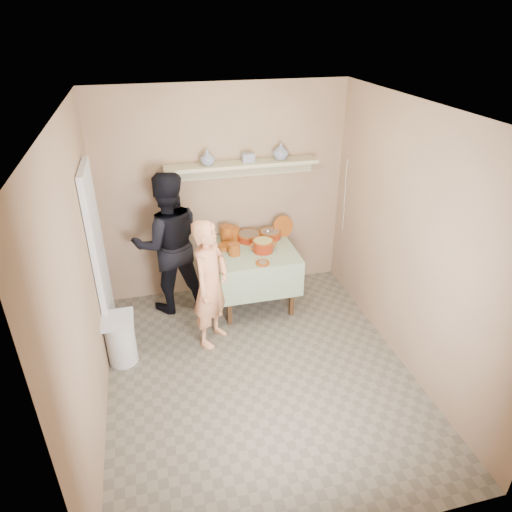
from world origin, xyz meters
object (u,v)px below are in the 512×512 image
object	(u,v)px
person_cook	(211,284)
serving_table	(253,257)
person_helper	(168,244)
cazuela_rice	(263,245)
trash_bin	(121,339)

from	to	relation	value
person_cook	serving_table	bearing A→B (deg)	-6.89
person_cook	serving_table	world-z (taller)	person_cook
person_cook	person_helper	size ratio (longest dim) A/B	0.84
person_helper	serving_table	bearing A→B (deg)	165.58
person_cook	cazuela_rice	distance (m)	0.89
person_helper	trash_bin	world-z (taller)	person_helper
person_cook	serving_table	distance (m)	0.88
person_cook	trash_bin	size ratio (longest dim) A/B	2.60
person_helper	trash_bin	bearing A→B (deg)	51.28
person_cook	serving_table	size ratio (longest dim) A/B	1.50
person_cook	cazuela_rice	world-z (taller)	person_cook
serving_table	cazuela_rice	size ratio (longest dim) A/B	2.95
person_helper	serving_table	world-z (taller)	person_helper
trash_bin	cazuela_rice	bearing A→B (deg)	21.17
serving_table	trash_bin	distance (m)	1.80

